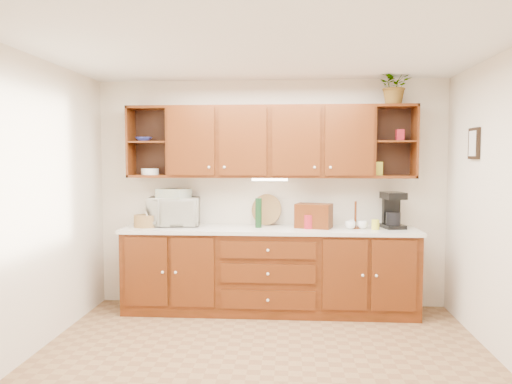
# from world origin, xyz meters

# --- Properties ---
(floor) EXTENTS (4.00, 4.00, 0.00)m
(floor) POSITION_xyz_m (0.00, 0.00, 0.00)
(floor) COLOR olive
(floor) RESTS_ON ground
(ceiling) EXTENTS (4.00, 4.00, 0.00)m
(ceiling) POSITION_xyz_m (0.00, 0.00, 2.60)
(ceiling) COLOR white
(ceiling) RESTS_ON back_wall
(back_wall) EXTENTS (4.00, 0.00, 4.00)m
(back_wall) POSITION_xyz_m (0.00, 1.75, 1.30)
(back_wall) COLOR beige
(back_wall) RESTS_ON floor
(left_wall) EXTENTS (0.00, 3.50, 3.50)m
(left_wall) POSITION_xyz_m (-2.00, 0.00, 1.30)
(left_wall) COLOR beige
(left_wall) RESTS_ON floor
(base_cabinets) EXTENTS (3.20, 0.60, 0.90)m
(base_cabinets) POSITION_xyz_m (0.00, 1.45, 0.45)
(base_cabinets) COLOR #391906
(base_cabinets) RESTS_ON floor
(countertop) EXTENTS (3.24, 0.64, 0.04)m
(countertop) POSITION_xyz_m (0.00, 1.44, 0.92)
(countertop) COLOR silver
(countertop) RESTS_ON base_cabinets
(upper_cabinets) EXTENTS (3.20, 0.33, 0.80)m
(upper_cabinets) POSITION_xyz_m (0.01, 1.59, 1.89)
(upper_cabinets) COLOR #391906
(upper_cabinets) RESTS_ON back_wall
(undercabinet_light) EXTENTS (0.40, 0.05, 0.02)m
(undercabinet_light) POSITION_xyz_m (0.00, 1.53, 1.47)
(undercabinet_light) COLOR white
(undercabinet_light) RESTS_ON upper_cabinets
(framed_picture) EXTENTS (0.03, 0.24, 0.30)m
(framed_picture) POSITION_xyz_m (1.98, 0.90, 1.85)
(framed_picture) COLOR black
(framed_picture) RESTS_ON right_wall
(wicker_basket) EXTENTS (0.27, 0.27, 0.14)m
(wicker_basket) POSITION_xyz_m (-1.39, 1.42, 1.01)
(wicker_basket) COLOR olive
(wicker_basket) RESTS_ON countertop
(microwave) EXTENTS (0.62, 0.46, 0.32)m
(microwave) POSITION_xyz_m (-1.10, 1.57, 1.10)
(microwave) COLOR beige
(microwave) RESTS_ON countertop
(towel_stack) EXTENTS (0.40, 0.35, 0.10)m
(towel_stack) POSITION_xyz_m (-1.10, 1.57, 1.31)
(towel_stack) COLOR tan
(towel_stack) RESTS_ON microwave
(wine_bottle) EXTENTS (0.09, 0.09, 0.33)m
(wine_bottle) POSITION_xyz_m (-0.12, 1.46, 1.10)
(wine_bottle) COLOR black
(wine_bottle) RESTS_ON countertop
(woven_tray) EXTENTS (0.37, 0.20, 0.35)m
(woven_tray) POSITION_xyz_m (-0.04, 1.69, 0.95)
(woven_tray) COLOR olive
(woven_tray) RESTS_ON countertop
(bread_box) EXTENTS (0.43, 0.34, 0.27)m
(bread_box) POSITION_xyz_m (0.49, 1.49, 1.07)
(bread_box) COLOR #391906
(bread_box) RESTS_ON countertop
(mug_tree) EXTENTS (0.28, 0.27, 0.30)m
(mug_tree) POSITION_xyz_m (0.94, 1.48, 0.99)
(mug_tree) COLOR #391906
(mug_tree) RESTS_ON countertop
(canister_red) EXTENTS (0.15, 0.15, 0.15)m
(canister_red) POSITION_xyz_m (0.43, 1.42, 1.02)
(canister_red) COLOR maroon
(canister_red) RESTS_ON countertop
(canister_white) EXTENTS (0.08, 0.08, 0.19)m
(canister_white) POSITION_xyz_m (0.41, 1.50, 1.03)
(canister_white) COLOR white
(canister_white) RESTS_ON countertop
(canister_yellow) EXTENTS (0.09, 0.09, 0.11)m
(canister_yellow) POSITION_xyz_m (1.15, 1.40, 0.99)
(canister_yellow) COLOR gold
(canister_yellow) RESTS_ON countertop
(coffee_maker) EXTENTS (0.26, 0.31, 0.40)m
(coffee_maker) POSITION_xyz_m (1.36, 1.54, 1.13)
(coffee_maker) COLOR black
(coffee_maker) RESTS_ON countertop
(bowl_stack) EXTENTS (0.21, 0.21, 0.05)m
(bowl_stack) POSITION_xyz_m (-1.43, 1.57, 1.92)
(bowl_stack) COLOR navy
(bowl_stack) RESTS_ON upper_cabinets
(plate_stack) EXTENTS (0.25, 0.25, 0.07)m
(plate_stack) POSITION_xyz_m (-1.37, 1.58, 1.56)
(plate_stack) COLOR white
(plate_stack) RESTS_ON upper_cabinets
(pantry_box_yellow) EXTENTS (0.10, 0.09, 0.15)m
(pantry_box_yellow) POSITION_xyz_m (1.20, 1.58, 1.59)
(pantry_box_yellow) COLOR gold
(pantry_box_yellow) RESTS_ON upper_cabinets
(pantry_box_red) EXTENTS (0.08, 0.07, 0.12)m
(pantry_box_red) POSITION_xyz_m (1.42, 1.56, 1.96)
(pantry_box_red) COLOR maroon
(pantry_box_red) RESTS_ON upper_cabinets
(potted_plant) EXTENTS (0.43, 0.39, 0.41)m
(potted_plant) POSITION_xyz_m (1.35, 1.54, 2.49)
(potted_plant) COLOR #999999
(potted_plant) RESTS_ON upper_cabinets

